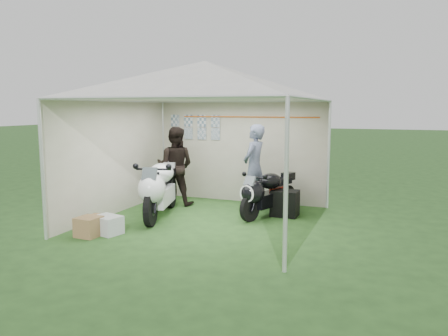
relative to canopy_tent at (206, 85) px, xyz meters
The scene contains 12 objects.
ground 2.58m from the canopy_tent, 89.22° to the right, with size 80.00×80.00×0.00m, color #25471D.
canopy_tent is the anchor object (origin of this frame).
motorcycle_white 2.19m from the canopy_tent, behind, with size 0.89×2.18×1.09m.
motorcycle_black 2.42m from the canopy_tent, 38.29° to the left, with size 0.83×1.72×0.88m.
paddock_stand 3.13m from the canopy_tent, 51.00° to the left, with size 0.38×0.24×0.28m, color #2337C9.
person_dark_jacket 2.36m from the canopy_tent, 138.33° to the left, with size 0.85×0.66×1.74m, color black.
person_blue_jacket 2.18m from the canopy_tent, 66.56° to the left, with size 0.66×0.43×1.81m, color slate.
equipment_box 2.82m from the canopy_tent, 35.44° to the left, with size 0.52×0.42×0.52m, color black.
crate_0 3.06m from the canopy_tent, 132.04° to the right, with size 0.47×0.36×0.31m, color #B3B7BB.
crate_1 3.25m from the canopy_tent, 131.72° to the right, with size 0.37×0.37×0.33m, color olive.
crate_2 3.14m from the canopy_tent, 135.03° to the right, with size 0.33×0.28×0.24m, color silver.
crate_3 3.12m from the canopy_tent, 138.19° to the right, with size 0.42×0.30×0.28m, color brown.
Camera 1 is at (3.24, -7.45, 2.15)m, focal length 35.00 mm.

